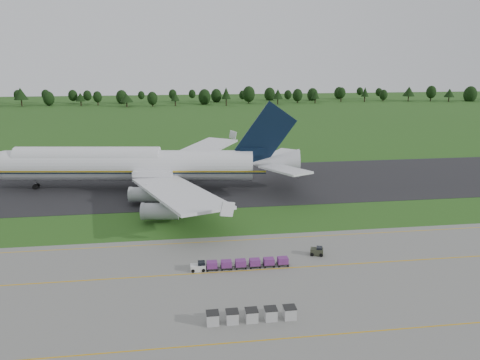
{
  "coord_description": "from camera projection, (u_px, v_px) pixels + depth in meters",
  "views": [
    {
      "loc": [
        -8.88,
        -86.25,
        31.87
      ],
      "look_at": [
        3.3,
        2.0,
        7.81
      ],
      "focal_mm": 35.0,
      "sensor_mm": 36.0,
      "label": 1
    }
  ],
  "objects": [
    {
      "name": "apron_markings",
      "position": [
        245.0,
        286.0,
        66.15
      ],
      "size": [
        300.0,
        30.2,
        0.01
      ],
      "color": "#C6910B",
      "rests_on": "apron"
    },
    {
      "name": "ground",
      "position": [
        225.0,
        221.0,
        91.97
      ],
      "size": [
        600.0,
        600.0,
        0.0
      ],
      "primitive_type": "plane",
      "color": "#224C16",
      "rests_on": "ground"
    },
    {
      "name": "aircraft",
      "position": [
        136.0,
        165.0,
        112.62
      ],
      "size": [
        76.4,
        73.55,
        21.37
      ],
      "color": "silver",
      "rests_on": "ground"
    },
    {
      "name": "taxiway",
      "position": [
        213.0,
        184.0,
        118.74
      ],
      "size": [
        300.0,
        40.0,
        0.08
      ],
      "primitive_type": "cube",
      "color": "black",
      "rests_on": "ground"
    },
    {
      "name": "utility_cart",
      "position": [
        317.0,
        252.0,
        76.38
      ],
      "size": [
        2.34,
        1.82,
        1.13
      ],
      "color": "#313525",
      "rests_on": "apron"
    },
    {
      "name": "baggage_train",
      "position": [
        239.0,
        264.0,
        71.67
      ],
      "size": [
        15.18,
        1.38,
        1.32
      ],
      "color": "silver",
      "rests_on": "apron"
    },
    {
      "name": "tree_line",
      "position": [
        193.0,
        95.0,
        301.31
      ],
      "size": [
        526.82,
        21.46,
        11.62
      ],
      "color": "black",
      "rests_on": "ground"
    },
    {
      "name": "edge_markers",
      "position": [
        202.0,
        213.0,
        96.27
      ],
      "size": [
        12.79,
        0.3,
        0.6
      ],
      "color": "#FF5308",
      "rests_on": "ground"
    },
    {
      "name": "apron",
      "position": [
        253.0,
        313.0,
        59.44
      ],
      "size": [
        300.0,
        52.0,
        0.06
      ],
      "primitive_type": "cube",
      "color": "slate",
      "rests_on": "ground"
    },
    {
      "name": "uld_row",
      "position": [
        251.0,
        315.0,
        57.42
      ],
      "size": [
        11.16,
        1.56,
        1.54
      ],
      "color": "#AEAEAE",
      "rests_on": "apron"
    }
  ]
}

